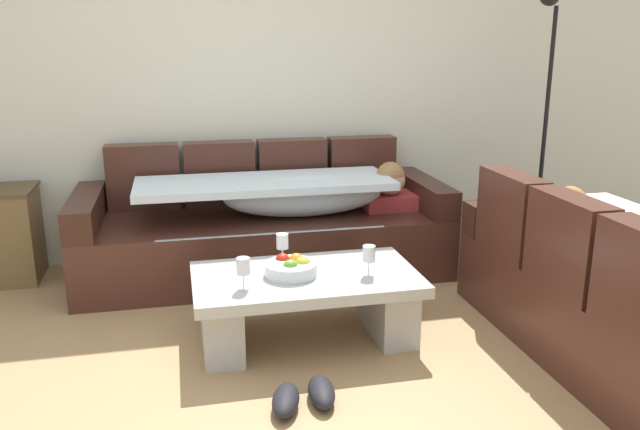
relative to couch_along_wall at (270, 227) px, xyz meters
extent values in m
plane|color=#A98356|center=(-0.21, -1.63, -0.33)|extent=(14.00, 14.00, 0.00)
cube|color=silver|center=(-0.21, 0.52, 1.02)|extent=(9.00, 0.10, 2.70)
cube|color=#46251B|center=(-0.04, -0.03, -0.12)|extent=(2.50, 0.92, 0.42)
cube|color=#46251B|center=(-0.85, 0.35, 0.32)|extent=(0.50, 0.16, 0.46)
cube|color=#46251B|center=(-0.31, 0.35, 0.32)|extent=(0.50, 0.16, 0.46)
cube|color=#46251B|center=(0.22, 0.35, 0.32)|extent=(0.50, 0.16, 0.46)
cube|color=#46251B|center=(0.76, 0.35, 0.32)|extent=(0.50, 0.16, 0.46)
cube|color=#381D16|center=(-1.20, -0.03, 0.19)|extent=(0.18, 0.92, 0.20)
cube|color=#381D16|center=(1.12, -0.03, 0.19)|extent=(0.18, 0.92, 0.20)
cube|color=#B23838|center=(0.85, -0.04, 0.15)|extent=(0.36, 0.28, 0.11)
sphere|color=tan|center=(0.85, -0.08, 0.31)|extent=(0.21, 0.21, 0.21)
sphere|color=#9E7042|center=(0.85, -0.08, 0.34)|extent=(0.20, 0.20, 0.20)
ellipsoid|color=silver|center=(0.23, -0.08, 0.23)|extent=(1.10, 0.44, 0.28)
cube|color=silver|center=(-0.04, -0.10, 0.33)|extent=(1.70, 0.60, 0.05)
cube|color=silver|center=(-0.04, -0.47, -0.10)|extent=(1.44, 0.04, 0.38)
cube|color=#46251B|center=(1.58, -1.68, -0.12)|extent=(0.92, 2.01, 0.42)
cube|color=#46251B|center=(1.20, -1.68, 0.32)|extent=(0.16, 0.52, 0.46)
cube|color=#46251B|center=(1.20, -1.13, 0.32)|extent=(0.16, 0.52, 0.46)
cube|color=#381D16|center=(1.58, -0.77, 0.19)|extent=(0.92, 0.18, 0.20)
cube|color=#4C4C56|center=(1.59, -1.04, 0.15)|extent=(0.28, 0.36, 0.11)
sphere|color=tan|center=(1.63, -1.04, 0.31)|extent=(0.21, 0.21, 0.21)
sphere|color=#9E7042|center=(1.63, -1.04, 0.34)|extent=(0.20, 0.20, 0.20)
cube|color=#B6B8AE|center=(0.03, -1.11, 0.02)|extent=(1.20, 0.68, 0.06)
cube|color=#B6B8AE|center=(-0.43, -1.11, -0.17)|extent=(0.20, 0.54, 0.32)
cube|color=#B6B8AE|center=(0.49, -1.11, -0.17)|extent=(0.20, 0.54, 0.32)
cylinder|color=silver|center=(-0.05, -1.11, 0.09)|extent=(0.28, 0.28, 0.07)
sphere|color=#5E9E34|center=(-0.06, -1.14, 0.11)|extent=(0.08, 0.08, 0.08)
sphere|color=orange|center=(-0.01, -1.05, 0.11)|extent=(0.08, 0.08, 0.08)
sphere|color=gold|center=(0.01, -1.11, 0.11)|extent=(0.08, 0.08, 0.08)
sphere|color=red|center=(-0.08, -1.03, 0.11)|extent=(0.08, 0.08, 0.08)
cylinder|color=silver|center=(-0.32, -1.25, 0.05)|extent=(0.06, 0.06, 0.01)
cylinder|color=silver|center=(-0.32, -1.25, 0.10)|extent=(0.01, 0.01, 0.07)
cylinder|color=silver|center=(-0.32, -1.25, 0.18)|extent=(0.07, 0.07, 0.08)
cylinder|color=silver|center=(0.35, -1.20, 0.05)|extent=(0.06, 0.06, 0.01)
cylinder|color=silver|center=(0.35, -1.20, 0.10)|extent=(0.01, 0.01, 0.07)
cylinder|color=silver|center=(0.35, -1.20, 0.18)|extent=(0.07, 0.07, 0.08)
cylinder|color=silver|center=(-0.06, -0.89, 0.05)|extent=(0.06, 0.06, 0.01)
cylinder|color=silver|center=(-0.06, -0.89, 0.10)|extent=(0.01, 0.01, 0.07)
cylinder|color=silver|center=(-0.06, -0.89, 0.18)|extent=(0.07, 0.07, 0.08)
cylinder|color=black|center=(2.09, 0.04, -0.32)|extent=(0.28, 0.28, 0.02)
cylinder|color=black|center=(2.09, 0.04, 0.59)|extent=(0.03, 0.03, 1.80)
ellipsoid|color=black|center=(-0.20, -1.77, -0.28)|extent=(0.19, 0.29, 0.09)
ellipsoid|color=black|center=(-0.03, -1.74, -0.28)|extent=(0.14, 0.28, 0.09)
camera|label=1|loc=(-0.61, -4.27, 1.27)|focal=36.12mm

